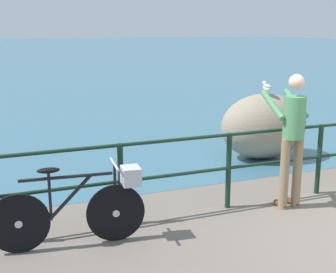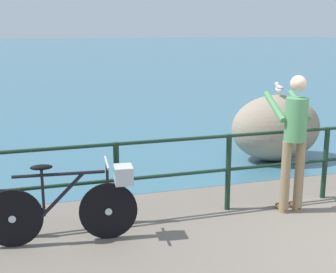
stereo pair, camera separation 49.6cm
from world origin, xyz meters
name	(u,v)px [view 2 (the right image)]	position (x,y,z in m)	size (l,w,h in m)	color
ground_plane	(106,75)	(0.00, 20.00, -0.05)	(120.00, 120.00, 0.10)	#6B6056
sea_surface	(63,49)	(0.00, 47.53, 0.00)	(120.00, 90.00, 0.01)	#38667A
promenade_railing	(326,154)	(0.00, 1.65, 0.64)	(8.88, 0.07, 1.02)	black
bicycle	(75,202)	(-3.48, 1.29, 0.46)	(1.70, 0.48, 0.92)	black
person_at_railing	(294,137)	(-0.70, 1.37, 0.99)	(0.45, 0.64, 1.78)	#8C7251
breakwater_boulder_main	(276,128)	(0.32, 3.56, 0.59)	(1.65, 1.17, 1.18)	gray
seagull	(279,88)	(0.28, 3.47, 1.32)	(0.16, 0.34, 0.23)	gold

